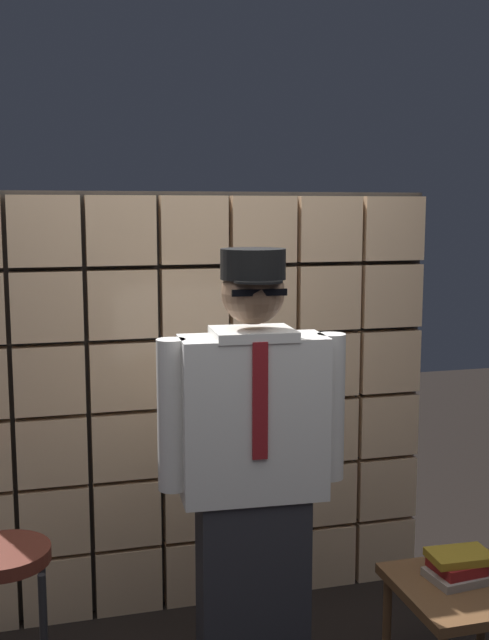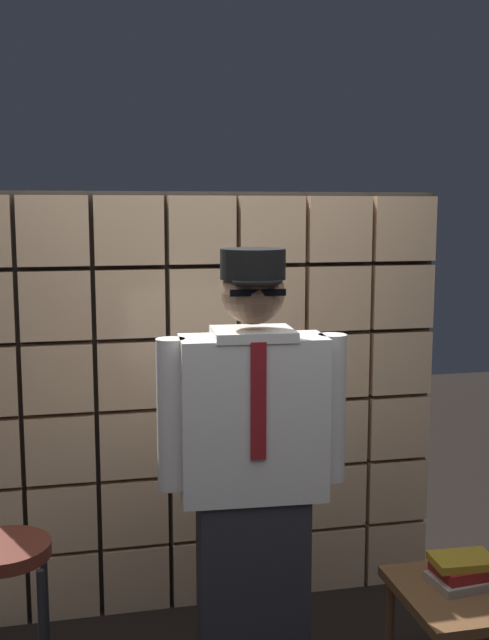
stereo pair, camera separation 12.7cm
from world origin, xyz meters
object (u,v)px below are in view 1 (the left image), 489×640
(bar_stool, at_px, (4,599))
(book_stack, at_px, (458,566))
(side_table, at_px, (465,601))
(standing_person, at_px, (253,477))

(bar_stool, distance_m, book_stack, 1.71)
(side_table, bearing_deg, bar_stool, 171.75)
(bar_stool, bearing_deg, book_stack, -6.66)
(side_table, distance_m, book_stack, 0.13)
(book_stack, bearing_deg, side_table, -80.56)
(standing_person, distance_m, book_stack, 0.89)
(standing_person, distance_m, side_table, 0.96)
(bar_stool, xyz_separation_m, side_table, (1.71, -0.25, -0.12))
(standing_person, xyz_separation_m, book_stack, (0.78, -0.17, -0.38))
(bar_stool, height_order, side_table, bar_stool)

